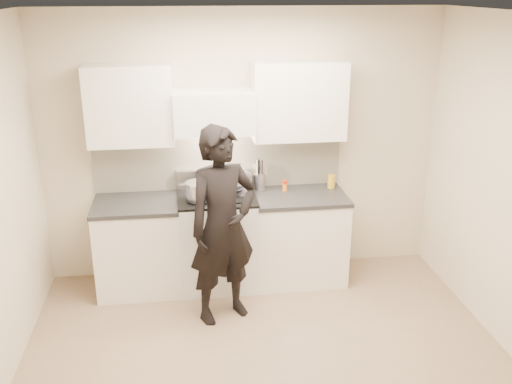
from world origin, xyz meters
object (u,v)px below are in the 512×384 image
counter_right (299,236)px  utensil_crock (259,180)px  wok (231,180)px  person (223,226)px  stove (218,240)px

counter_right → utensil_crock: 0.70m
wok → person: bearing=-100.6°
counter_right → wok: 0.92m
wok → person: size_ratio=0.28×
stove → wok: (0.15, 0.10, 0.60)m
utensil_crock → person: (-0.44, -0.84, -0.12)m
stove → utensil_crock: (0.45, 0.21, 0.54)m
stove → person: bearing=-89.1°
counter_right → person: 1.12m
counter_right → utensil_crock: (-0.38, 0.21, 0.56)m
stove → person: (0.01, -0.63, 0.42)m
counter_right → utensil_crock: size_ratio=2.92×
wok → person: person is taller
person → counter_right: bearing=13.0°
utensil_crock → person: size_ratio=0.18×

